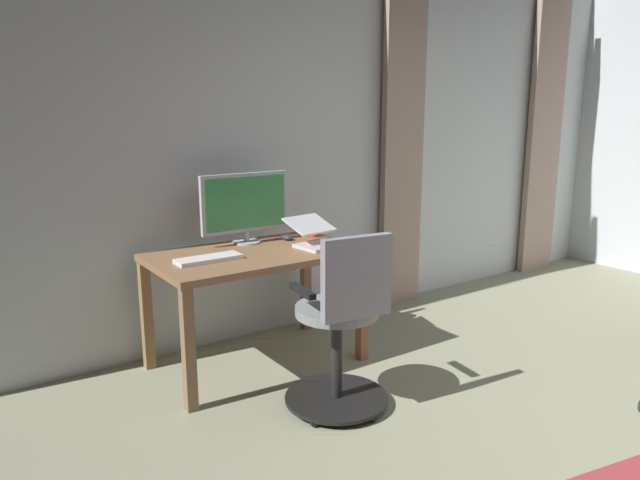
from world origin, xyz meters
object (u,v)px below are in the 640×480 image
(computer_mouse, at_px, (287,237))
(mug_coffee, at_px, (313,229))
(laptop, at_px, (317,238))
(computer_keyboard, at_px, (209,259))
(desk, at_px, (255,267))
(office_chair, at_px, (342,328))
(computer_monitor, at_px, (245,205))

(computer_mouse, relative_size, mug_coffee, 0.77)
(laptop, xyz_separation_m, computer_mouse, (0.07, -0.25, -0.04))
(laptop, relative_size, computer_mouse, 3.66)
(computer_keyboard, bearing_deg, desk, -172.47)
(office_chair, xyz_separation_m, computer_monitor, (0.01, -1.02, 0.51))
(computer_mouse, bearing_deg, laptop, 104.67)
(computer_keyboard, bearing_deg, office_chair, 118.91)
(desk, relative_size, laptop, 3.39)
(computer_keyboard, relative_size, computer_mouse, 3.78)
(computer_mouse, bearing_deg, computer_keyboard, 17.87)
(desk, bearing_deg, computer_monitor, -106.61)
(laptop, relative_size, mug_coffee, 2.81)
(office_chair, height_order, computer_mouse, office_chair)
(computer_monitor, bearing_deg, office_chair, 90.49)
(laptop, distance_m, mug_coffee, 0.28)
(mug_coffee, bearing_deg, computer_mouse, -2.81)
(desk, distance_m, computer_keyboard, 0.34)
(computer_mouse, xyz_separation_m, mug_coffee, (-0.20, 0.01, 0.03))
(mug_coffee, bearing_deg, computer_keyboard, 13.21)
(computer_monitor, distance_m, laptop, 0.50)
(computer_monitor, xyz_separation_m, computer_mouse, (-0.26, 0.08, -0.23))
(office_chair, xyz_separation_m, computer_keyboard, (0.40, -0.73, 0.27))
(computer_monitor, xyz_separation_m, computer_keyboard, (0.39, 0.29, -0.24))
(office_chair, bearing_deg, desk, 103.96)
(desk, height_order, mug_coffee, mug_coffee)
(laptop, bearing_deg, desk, -18.48)
(desk, distance_m, computer_mouse, 0.39)
(office_chair, bearing_deg, computer_keyboard, 126.81)
(desk, distance_m, office_chair, 0.79)
(desk, xyz_separation_m, laptop, (-0.40, 0.08, 0.15))
(desk, bearing_deg, laptop, 168.14)
(computer_mouse, height_order, mug_coffee, mug_coffee)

